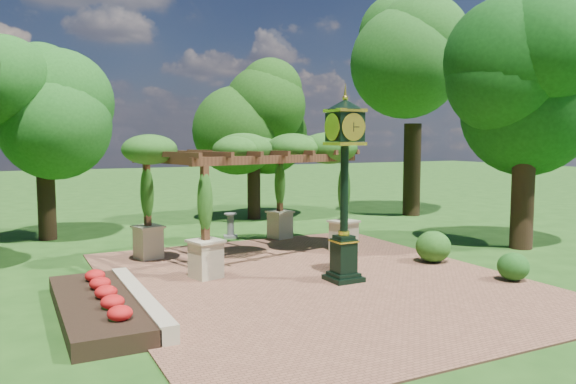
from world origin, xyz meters
name	(u,v)px	position (x,y,z in m)	size (l,w,h in m)	color
ground	(334,290)	(0.00, 0.00, 0.00)	(120.00, 120.00, 0.00)	#1E4714
brick_plaza	(314,280)	(0.00, 1.00, 0.02)	(10.00, 12.00, 0.04)	brown
border_wall	(140,301)	(-4.60, 0.50, 0.20)	(0.35, 5.00, 0.40)	#C6B793
flower_bed	(97,307)	(-5.50, 0.50, 0.18)	(1.50, 5.00, 0.36)	red
pedestal_clock	(345,173)	(0.61, 0.52, 2.84)	(0.95, 0.95, 4.74)	black
pergola	(248,155)	(-0.30, 4.64, 3.18)	(6.93, 5.28, 3.88)	beige
sundial	(231,227)	(0.36, 8.00, 0.40)	(0.64, 0.64, 0.92)	gray
shrub_front	(513,267)	(4.54, -1.44, 0.40)	(0.81, 0.81, 0.73)	#1C5117
shrub_mid	(433,247)	(4.17, 1.18, 0.50)	(1.03, 1.03, 0.93)	#235718
shrub_back	(343,227)	(4.02, 5.95, 0.42)	(0.84, 0.84, 0.75)	#32641D
tree_west_far	(42,98)	(-5.79, 10.65, 5.14)	(3.76, 3.76, 7.50)	black
tree_north	(253,114)	(3.10, 12.15, 4.81)	(3.60, 3.60, 7.02)	#311D13
tree_east_far	(414,51)	(10.41, 9.87, 7.80)	(4.91, 4.91, 11.38)	black
tree_east_near	(527,75)	(8.39, 1.63, 5.79)	(4.61, 4.61, 8.44)	#382316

